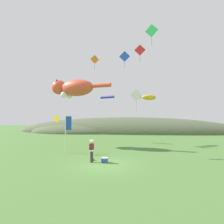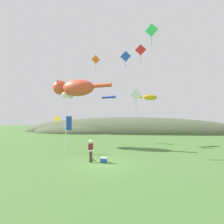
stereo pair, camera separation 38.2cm
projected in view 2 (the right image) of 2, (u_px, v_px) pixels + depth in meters
ground_plane at (103, 164)px, 13.33m from camera, size 120.00×120.00×0.00m
distant_hill_ridge at (122, 133)px, 41.08m from camera, size 53.83×11.94×7.27m
festival_attendant at (91, 150)px, 13.84m from camera, size 0.33×0.46×1.77m
kite_spool at (93, 159)px, 14.41m from camera, size 0.13×0.22×0.22m
picnic_cooler at (104, 160)px, 13.83m from camera, size 0.51×0.36×0.36m
festival_banner_pole at (67, 128)px, 17.66m from camera, size 0.66×0.08×3.72m
kite_giant_cat at (74, 88)px, 21.63m from camera, size 7.85×3.04×2.41m
kite_fish_windsock at (148, 97)px, 23.25m from camera, size 2.79×1.89×0.84m
kite_tube_streamer at (108, 97)px, 25.69m from camera, size 2.25×1.20×0.44m
kite_diamond_orange at (96, 60)px, 23.71m from camera, size 1.09×0.56×2.12m
kite_diamond_gold at (57, 119)px, 17.52m from camera, size 0.80×0.33×1.76m
kite_diamond_red at (141, 50)px, 21.26m from camera, size 1.38×0.05×2.28m
kite_diamond_green at (152, 30)px, 16.60m from camera, size 1.24×0.33×2.17m
kite_diamond_blue at (126, 56)px, 24.07m from camera, size 1.52×0.03×2.42m
kite_diamond_white at (136, 95)px, 16.25m from camera, size 1.17×0.33×2.10m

